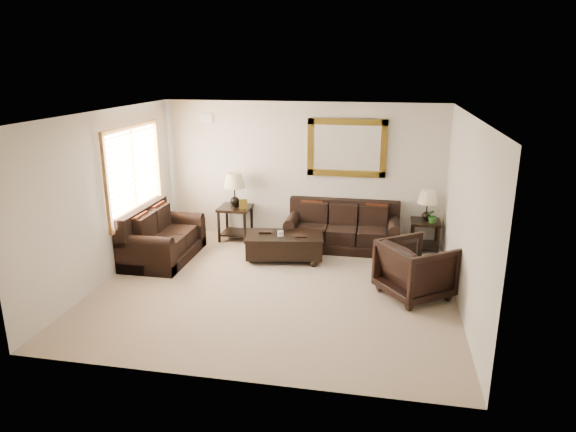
% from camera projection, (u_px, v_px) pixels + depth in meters
% --- Properties ---
extents(room, '(5.51, 5.01, 2.71)m').
position_uv_depth(room, '(275.00, 205.00, 7.68)').
color(room, gray).
rests_on(room, ground).
extents(window, '(0.07, 1.96, 1.66)m').
position_uv_depth(window, '(135.00, 173.00, 8.96)').
color(window, white).
rests_on(window, room).
extents(mirror, '(1.50, 0.06, 1.10)m').
position_uv_depth(mirror, '(347.00, 148.00, 9.71)').
color(mirror, '#432C0D').
rests_on(mirror, room).
extents(air_vent, '(0.25, 0.02, 0.18)m').
position_uv_depth(air_vent, '(207.00, 118.00, 10.07)').
color(air_vent, '#999999').
rests_on(air_vent, room).
extents(sofa, '(2.12, 0.92, 0.87)m').
position_uv_depth(sofa, '(342.00, 231.00, 9.78)').
color(sofa, black).
rests_on(sofa, room).
extents(loveseat, '(1.00, 1.68, 0.94)m').
position_uv_depth(loveseat, '(160.00, 240.00, 9.19)').
color(loveseat, black).
rests_on(loveseat, room).
extents(end_table_left, '(0.61, 0.61, 1.35)m').
position_uv_depth(end_table_left, '(235.00, 196.00, 10.07)').
color(end_table_left, black).
rests_on(end_table_left, room).
extents(end_table_right, '(0.53, 0.53, 1.17)m').
position_uv_depth(end_table_right, '(427.00, 211.00, 9.49)').
color(end_table_right, black).
rests_on(end_table_right, room).
extents(coffee_table, '(1.46, 0.94, 0.58)m').
position_uv_depth(coffee_table, '(284.00, 244.00, 9.17)').
color(coffee_table, black).
rests_on(coffee_table, room).
extents(armchair, '(1.24, 1.25, 0.95)m').
position_uv_depth(armchair, '(416.00, 267.00, 7.66)').
color(armchair, black).
rests_on(armchair, floor).
extents(potted_plant, '(0.26, 0.28, 0.21)m').
position_uv_depth(potted_plant, '(433.00, 217.00, 9.40)').
color(potted_plant, '#20501B').
rests_on(potted_plant, end_table_right).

